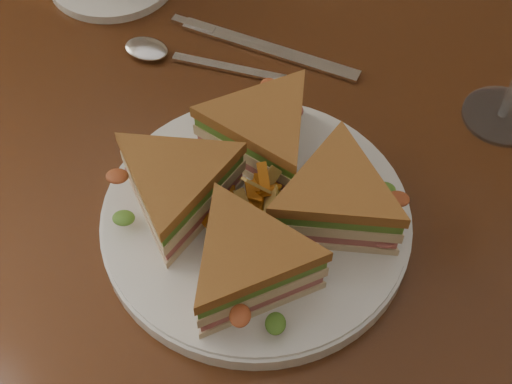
{
  "coord_description": "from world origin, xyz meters",
  "views": [
    {
      "loc": [
        0.17,
        -0.43,
        1.28
      ],
      "look_at": [
        0.04,
        -0.12,
        0.8
      ],
      "focal_mm": 50.0,
      "sensor_mm": 36.0,
      "label": 1
    }
  ],
  "objects_px": {
    "spoon": "(167,54)",
    "knife": "(257,46)",
    "table": "(265,179)",
    "plate": "(256,220)",
    "sandwich_wedges": "(256,196)"
  },
  "relations": [
    {
      "from": "plate",
      "to": "spoon",
      "type": "distance_m",
      "value": 0.23
    },
    {
      "from": "plate",
      "to": "sandwich_wedges",
      "type": "xyz_separation_m",
      "value": [
        -0.0,
        0.0,
        0.04
      ]
    },
    {
      "from": "table",
      "to": "sandwich_wedges",
      "type": "distance_m",
      "value": 0.19
    },
    {
      "from": "plate",
      "to": "spoon",
      "type": "height_order",
      "value": "plate"
    },
    {
      "from": "spoon",
      "to": "knife",
      "type": "xyz_separation_m",
      "value": [
        0.08,
        0.05,
        -0.0
      ]
    },
    {
      "from": "table",
      "to": "spoon",
      "type": "bearing_deg",
      "value": 163.3
    },
    {
      "from": "table",
      "to": "spoon",
      "type": "distance_m",
      "value": 0.17
    },
    {
      "from": "sandwich_wedges",
      "to": "knife",
      "type": "bearing_deg",
      "value": 113.0
    },
    {
      "from": "plate",
      "to": "spoon",
      "type": "relative_size",
      "value": 1.46
    },
    {
      "from": "spoon",
      "to": "knife",
      "type": "height_order",
      "value": "spoon"
    },
    {
      "from": "sandwich_wedges",
      "to": "spoon",
      "type": "bearing_deg",
      "value": 137.01
    },
    {
      "from": "table",
      "to": "plate",
      "type": "xyz_separation_m",
      "value": [
        0.04,
        -0.12,
        0.11
      ]
    },
    {
      "from": "table",
      "to": "knife",
      "type": "relative_size",
      "value": 5.58
    },
    {
      "from": "spoon",
      "to": "knife",
      "type": "distance_m",
      "value": 0.1
    },
    {
      "from": "plate",
      "to": "knife",
      "type": "relative_size",
      "value": 1.25
    }
  ]
}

